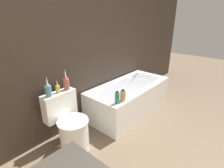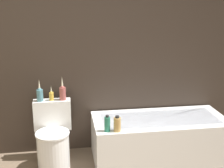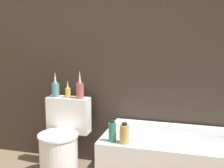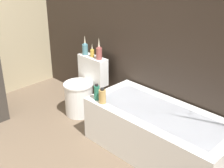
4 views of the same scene
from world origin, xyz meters
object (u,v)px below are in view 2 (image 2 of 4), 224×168
object	(u,v)px
vase_gold	(40,94)
vase_silver	(51,95)
bathtub	(159,138)
toilet	(53,140)
shampoo_bottle_tall	(107,124)
shampoo_bottle_short	(117,124)
vase_bronze	(63,92)

from	to	relation	value
vase_gold	vase_silver	xyz separation A→B (m)	(0.13, 0.01, -0.03)
bathtub	toilet	distance (m)	1.22
bathtub	shampoo_bottle_tall	xyz separation A→B (m)	(-0.64, -0.26, 0.32)
bathtub	vase_gold	world-z (taller)	vase_gold
vase_silver	shampoo_bottle_short	bearing A→B (deg)	-34.64
toilet	vase_bronze	bearing A→B (deg)	53.95
vase_silver	vase_bronze	world-z (taller)	vase_bronze
vase_silver	toilet	bearing A→B (deg)	-90.00
shampoo_bottle_tall	shampoo_bottle_short	world-z (taller)	shampoo_bottle_tall
bathtub	vase_bronze	distance (m)	1.23
shampoo_bottle_tall	shampoo_bottle_short	xyz separation A→B (m)	(0.10, -0.02, -0.00)
toilet	shampoo_bottle_short	distance (m)	0.78
vase_gold	shampoo_bottle_short	bearing A→B (deg)	-29.82
vase_gold	vase_silver	world-z (taller)	vase_gold
vase_silver	vase_bronze	distance (m)	0.13
vase_gold	shampoo_bottle_short	world-z (taller)	vase_gold
vase_gold	shampoo_bottle_short	size ratio (longest dim) A/B	1.49
vase_silver	shampoo_bottle_tall	bearing A→B (deg)	-38.20
vase_bronze	shampoo_bottle_tall	size ratio (longest dim) A/B	1.56
toilet	vase_gold	world-z (taller)	vase_gold
vase_silver	vase_bronze	bearing A→B (deg)	0.05
shampoo_bottle_short	vase_silver	bearing A→B (deg)	145.36
toilet	shampoo_bottle_short	xyz separation A→B (m)	(0.67, -0.29, 0.26)
toilet	shampoo_bottle_short	world-z (taller)	toilet
shampoo_bottle_tall	shampoo_bottle_short	size ratio (longest dim) A/B	1.04
bathtub	shampoo_bottle_short	size ratio (longest dim) A/B	9.07
vase_bronze	shampoo_bottle_tall	xyz separation A→B (m)	(0.45, -0.45, -0.23)
toilet	shampoo_bottle_tall	xyz separation A→B (m)	(0.57, -0.28, 0.27)
bathtub	vase_silver	world-z (taller)	vase_silver
shampoo_bottle_tall	shampoo_bottle_short	distance (m)	0.10
toilet	vase_bronze	distance (m)	0.54
toilet	vase_silver	distance (m)	0.49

